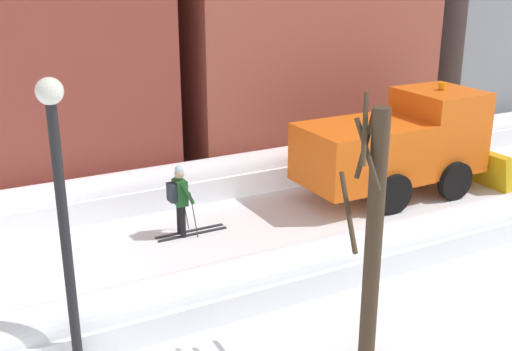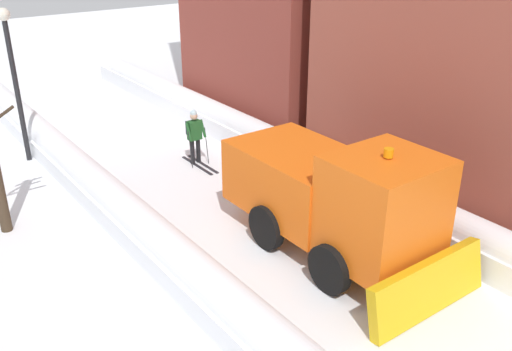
% 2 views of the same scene
% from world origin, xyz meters
% --- Properties ---
extents(ground_plane, '(80.00, 80.00, 0.00)m').
position_xyz_m(ground_plane, '(0.00, 10.00, 0.00)').
color(ground_plane, white).
extents(snowbank_left, '(1.10, 36.00, 1.11)m').
position_xyz_m(snowbank_left, '(-2.90, 10.00, 0.50)').
color(snowbank_left, white).
rests_on(snowbank_left, ground).
extents(snowbank_right, '(1.10, 36.00, 0.99)m').
position_xyz_m(snowbank_right, '(2.90, 10.00, 0.42)').
color(snowbank_right, white).
rests_on(snowbank_right, ground).
extents(plow_truck, '(3.20, 5.98, 3.12)m').
position_xyz_m(plow_truck, '(-0.55, 10.53, 1.48)').
color(plow_truck, orange).
rests_on(plow_truck, ground).
extents(skier, '(0.62, 1.80, 1.81)m').
position_xyz_m(skier, '(-0.70, 3.90, 1.00)').
color(skier, black).
rests_on(skier, ground).
extents(traffic_light_pole, '(0.28, 0.42, 4.18)m').
position_xyz_m(traffic_light_pole, '(-3.81, 3.22, 2.94)').
color(traffic_light_pole, black).
rests_on(traffic_light_pole, ground).
extents(street_lamp, '(0.40, 0.40, 4.88)m').
position_xyz_m(street_lamp, '(3.62, 0.40, 3.12)').
color(street_lamp, black).
rests_on(street_lamp, ground).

